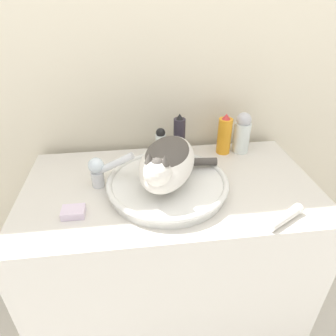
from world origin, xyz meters
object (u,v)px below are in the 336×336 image
Objects in this scene: faucet at (101,169)px; lotion_bottle_white at (242,133)px; hairspray_can_black at (179,137)px; cat at (167,161)px; deodorant_stick at (161,143)px; spray_bottle_trigger at (224,135)px; soap_bar at (73,212)px; cream_tube at (285,217)px.

faucet is 0.59m from lotion_bottle_white.
faucet is 0.35m from hairspray_can_black.
cat reaches higher than deodorant_stick.
cat is 0.42m from lotion_bottle_white.
spray_bottle_trigger reaches higher than soap_bar.
cat is 2.50× the size of cream_tube.
hairspray_can_black reaches higher than deodorant_stick.
deodorant_stick is 0.88× the size of cream_tube.
faucet is at bearing 155.08° from cream_tube.
cat is 1.93× the size of hairspray_can_black.
deodorant_stick is 0.68× the size of hairspray_can_black.
cream_tube reaches higher than soap_bar.
cream_tube is at bearing -60.51° from hairspray_can_black.
cream_tube is 0.63m from soap_bar.
lotion_bottle_white is at bearing -0.00° from deodorant_stick.
cat is 2.83× the size of deodorant_stick.
cat is 2.04× the size of lotion_bottle_white.
cream_tube is (-0.01, -0.44, -0.07)m from lotion_bottle_white.
soap_bar is (-0.38, -0.33, -0.07)m from hairspray_can_black.
soap_bar is (-0.56, -0.33, -0.07)m from spray_bottle_trigger.
cream_tube is (0.32, -0.44, -0.05)m from deodorant_stick.
cat is at bearing -136.93° from spray_bottle_trigger.
spray_bottle_trigger is at bearing 180.00° from lotion_bottle_white.
faucet is 2.32× the size of soap_bar.
cat is 0.36m from spray_bottle_trigger.
faucet is 0.18m from soap_bar.
spray_bottle_trigger reaches higher than deodorant_stick.
cat reaches higher than spray_bottle_trigger.
cat is at bearing 16.05° from soap_bar.
lotion_bottle_white is 1.00× the size of spray_bottle_trigger.
hairspray_can_black is at bearing 41.47° from soap_bar.
deodorant_stick is (-0.33, 0.00, -0.02)m from lotion_bottle_white.
soap_bar is at bearing -132.23° from deodorant_stick.
spray_bottle_trigger is 0.26m from deodorant_stick.
hairspray_can_black is at bearing 0.00° from deodorant_stick.
cat is at bearing -2.00° from faucet.
soap_bar is at bearing -149.36° from spray_bottle_trigger.
hairspray_can_black is at bearing 119.49° from cream_tube.
cat is at bearing -107.78° from hairspray_can_black.
hairspray_can_black is (-0.26, 0.00, -0.00)m from lotion_bottle_white.
lotion_bottle_white is 0.33m from deodorant_stick.
hairspray_can_black is 0.51m from soap_bar.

